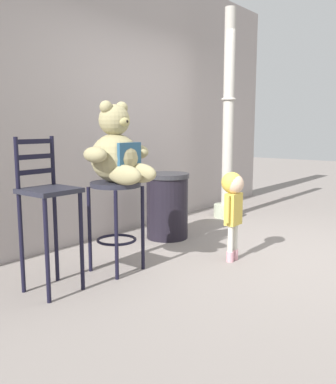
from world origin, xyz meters
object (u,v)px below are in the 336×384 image
object	(u,v)px
teddy_bear	(118,153)
trash_bin	(167,206)
bar_stool_with_teddy	(116,207)
child_walking	(233,197)
lamppost	(228,138)
bar_chair_empty	(48,203)

from	to	relation	value
teddy_bear	trash_bin	world-z (taller)	teddy_bear
bar_stool_with_teddy	child_walking	world-z (taller)	child_walking
bar_stool_with_teddy	lamppost	bearing A→B (deg)	7.99
bar_stool_with_teddy	bar_chair_empty	size ratio (longest dim) A/B	0.66
lamppost	bar_chair_empty	world-z (taller)	lamppost
bar_stool_with_teddy	trash_bin	xyz separation A→B (m)	(1.13, 0.33, -0.20)
bar_stool_with_teddy	bar_chair_empty	xyz separation A→B (m)	(-0.64, 0.08, 0.12)
trash_bin	bar_stool_with_teddy	bearing A→B (deg)	-163.89
trash_bin	lamppost	distance (m)	1.54
child_walking	bar_chair_empty	xyz separation A→B (m)	(-1.50, 0.74, 0.08)
child_walking	trash_bin	bearing A→B (deg)	155.20
bar_stool_with_teddy	child_walking	distance (m)	1.08
bar_stool_with_teddy	trash_bin	size ratio (longest dim) A/B	1.07
teddy_bear	bar_chair_empty	world-z (taller)	teddy_bear
bar_stool_with_teddy	child_walking	size ratio (longest dim) A/B	0.93
bar_stool_with_teddy	teddy_bear	bearing A→B (deg)	-90.00
child_walking	bar_chair_empty	world-z (taller)	bar_chair_empty
bar_stool_with_teddy	lamppost	world-z (taller)	lamppost
bar_stool_with_teddy	teddy_bear	world-z (taller)	teddy_bear
lamppost	teddy_bear	bearing A→B (deg)	-171.28
trash_bin	bar_chair_empty	bearing A→B (deg)	-171.92
teddy_bear	bar_stool_with_teddy	bearing A→B (deg)	90.00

